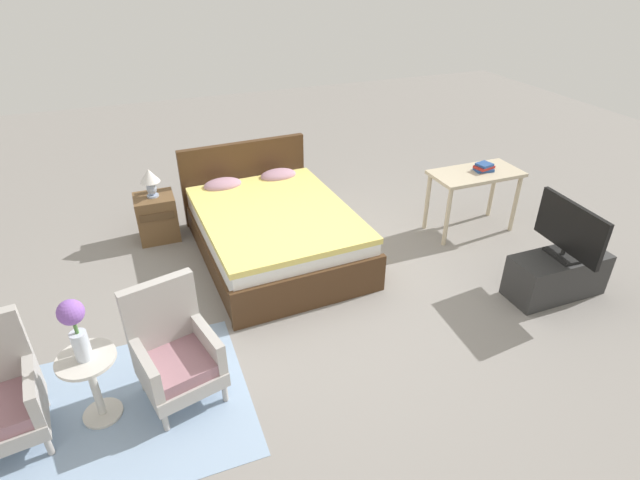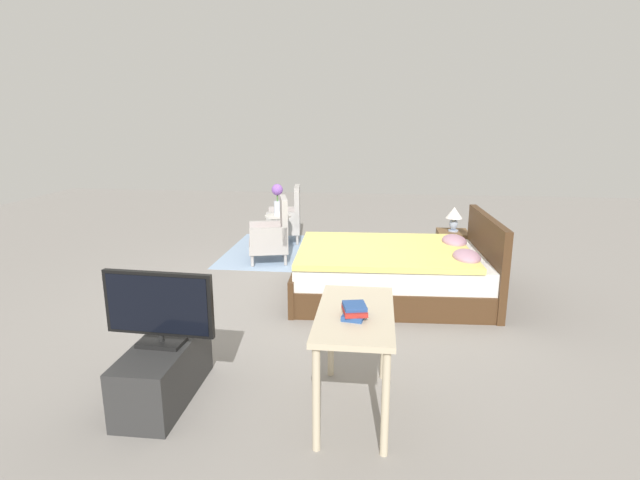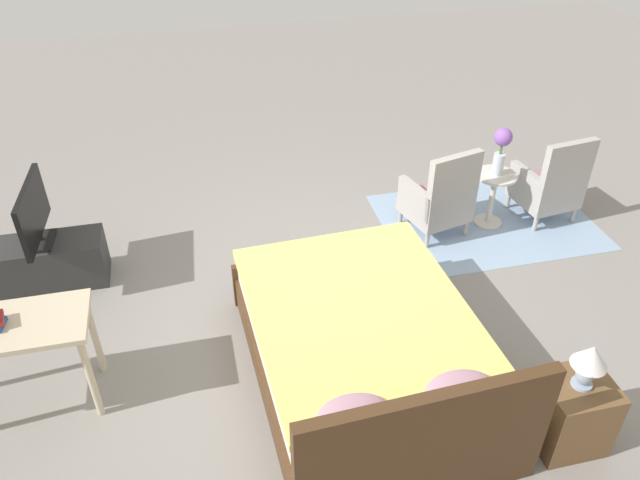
{
  "view_description": "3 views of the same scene",
  "coord_description": "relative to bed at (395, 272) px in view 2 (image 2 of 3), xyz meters",
  "views": [
    {
      "loc": [
        -1.38,
        -3.64,
        2.97
      ],
      "look_at": [
        0.0,
        -0.08,
        0.72
      ],
      "focal_mm": 28.0,
      "sensor_mm": 36.0,
      "label": 1
    },
    {
      "loc": [
        5.37,
        0.78,
        2.04
      ],
      "look_at": [
        0.33,
        0.19,
        0.77
      ],
      "focal_mm": 28.0,
      "sensor_mm": 36.0,
      "label": 2
    },
    {
      "loc": [
        0.9,
        3.99,
        3.52
      ],
      "look_at": [
        0.02,
        0.29,
        0.82
      ],
      "focal_mm": 35.0,
      "sensor_mm": 36.0,
      "label": 3
    }
  ],
  "objects": [
    {
      "name": "ground_plane",
      "position": [
        0.14,
        -1.0,
        -0.3
      ],
      "size": [
        16.0,
        16.0,
        0.0
      ],
      "primitive_type": "plane",
      "color": "gray"
    },
    {
      "name": "floor_rug",
      "position": [
        -1.82,
        -1.75,
        -0.29
      ],
      "size": [
        2.1,
        1.5,
        0.01
      ],
      "color": "#8EA8C6",
      "rests_on": "ground_plane"
    },
    {
      "name": "bed",
      "position": [
        0.0,
        0.0,
        0.0
      ],
      "size": [
        1.65,
        2.25,
        0.96
      ],
      "color": "#472D19",
      "rests_on": "ground_plane"
    },
    {
      "name": "armchair_by_window_left",
      "position": [
        -2.41,
        -1.7,
        0.08
      ],
      "size": [
        0.61,
        0.61,
        0.92
      ],
      "color": "#ADA8A3",
      "rests_on": "floor_rug"
    },
    {
      "name": "armchair_by_window_right",
      "position": [
        -1.24,
        -1.7,
        0.08
      ],
      "size": [
        0.66,
        0.66,
        0.92
      ],
      "color": "#ADA8A3",
      "rests_on": "floor_rug"
    },
    {
      "name": "side_table",
      "position": [
        -1.82,
        -1.73,
        0.06
      ],
      "size": [
        0.4,
        0.4,
        0.56
      ],
      "color": "beige",
      "rests_on": "ground_plane"
    },
    {
      "name": "flower_vase",
      "position": [
        -1.82,
        -1.73,
        0.56
      ],
      "size": [
        0.17,
        0.17,
        0.48
      ],
      "color": "silver",
      "rests_on": "side_table"
    },
    {
      "name": "nightstand",
      "position": [
        -1.15,
        0.79,
        -0.03
      ],
      "size": [
        0.44,
        0.41,
        0.53
      ],
      "color": "brown",
      "rests_on": "ground_plane"
    },
    {
      "name": "table_lamp",
      "position": [
        -1.15,
        0.8,
        0.45
      ],
      "size": [
        0.22,
        0.22,
        0.33
      ],
      "color": "#9EADC6",
      "rests_on": "nightstand"
    },
    {
      "name": "tv_stand",
      "position": [
        2.35,
        -1.74,
        -0.08
      ],
      "size": [
        0.96,
        0.4,
        0.43
      ],
      "color": "#2D2D2D",
      "rests_on": "ground_plane"
    },
    {
      "name": "tv_flatscreen",
      "position": [
        2.36,
        -1.74,
        0.42
      ],
      "size": [
        0.22,
        0.81,
        0.55
      ],
      "color": "black",
      "rests_on": "tv_stand"
    },
    {
      "name": "vanity_desk",
      "position": [
        2.35,
        -0.35,
        0.34
      ],
      "size": [
        1.04,
        0.52,
        0.75
      ],
      "color": "beige",
      "rests_on": "ground_plane"
    },
    {
      "name": "book_stack",
      "position": [
        2.44,
        -0.35,
        0.49
      ],
      "size": [
        0.23,
        0.19,
        0.09
      ],
      "color": "#284C8E",
      "rests_on": "vanity_desk"
    }
  ]
}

